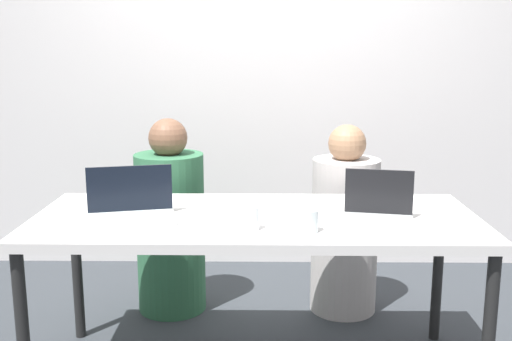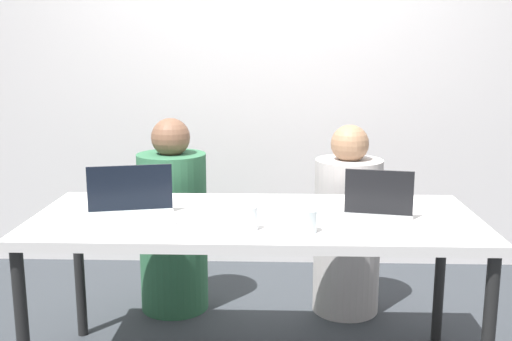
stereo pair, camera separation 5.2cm
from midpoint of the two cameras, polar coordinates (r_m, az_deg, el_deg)
back_wall at (r=3.94m, az=1.08°, el=8.90°), size 4.90×0.10×2.50m
desk at (r=2.57m, az=0.53°, el=-5.57°), size 1.89×0.78×0.73m
person_on_left at (r=3.33m, az=-7.45°, el=-5.25°), size 0.45×0.45×1.07m
person_on_right at (r=3.32m, az=9.12°, el=-5.62°), size 0.37×0.37×1.04m
laptop_front_right at (r=2.50m, az=12.12°, el=-3.87°), size 0.32×0.26×0.20m
laptop_front_left at (r=2.55m, az=-11.27°, el=-3.50°), size 0.40×0.30×0.21m
water_glass_center at (r=2.35m, az=0.03°, el=-4.71°), size 0.07×0.07×0.09m
water_glass_right at (r=2.33m, az=5.53°, el=-4.95°), size 0.08×0.08×0.09m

